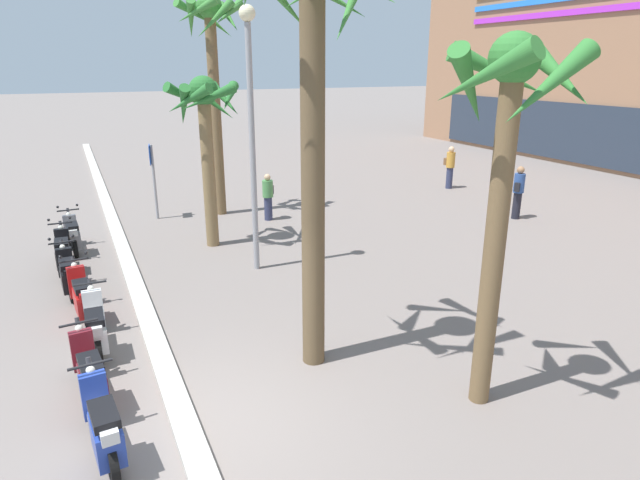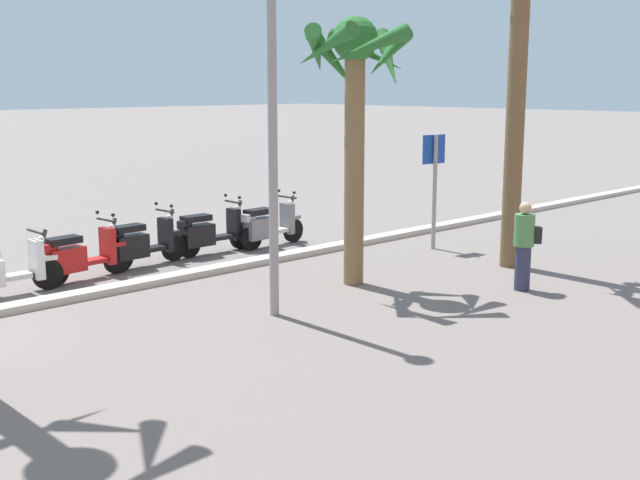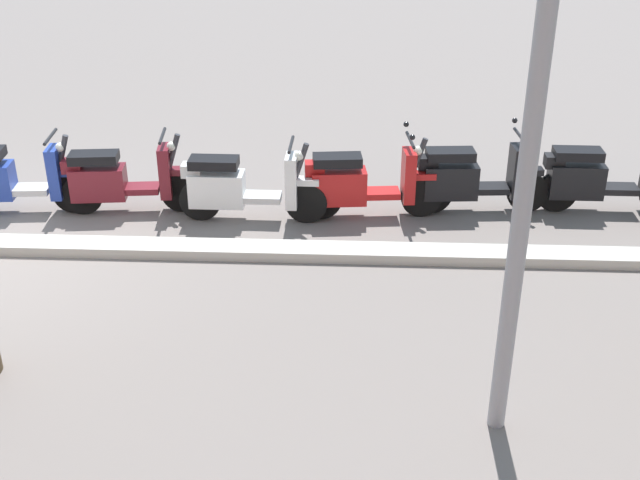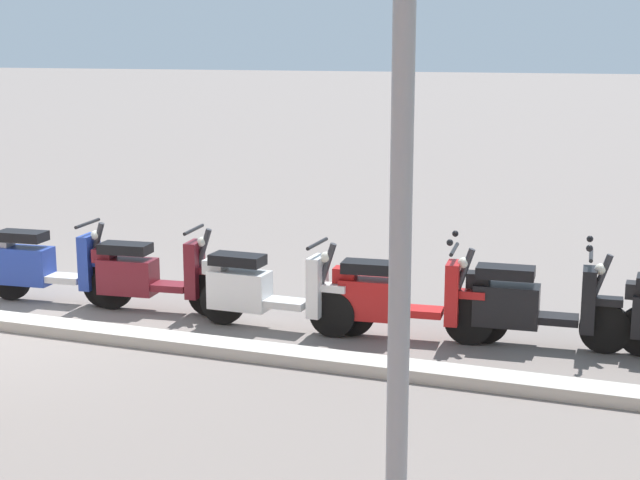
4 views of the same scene
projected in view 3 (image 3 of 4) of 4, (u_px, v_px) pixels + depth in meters
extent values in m
cylinder|color=black|center=(556.00, 192.00, 10.27)|extent=(0.52, 0.10, 0.52)
cube|color=black|center=(613.00, 189.00, 10.21)|extent=(0.60, 0.28, 0.08)
cube|color=black|center=(576.00, 180.00, 10.18)|extent=(0.68, 0.33, 0.44)
cube|color=black|center=(578.00, 154.00, 10.02)|extent=(0.60, 0.30, 0.12)
cube|color=black|center=(554.00, 161.00, 10.08)|extent=(0.24, 0.20, 0.16)
cylinder|color=black|center=(527.00, 192.00, 10.26)|extent=(0.53, 0.14, 0.52)
cylinder|color=black|center=(432.00, 193.00, 10.22)|extent=(0.53, 0.14, 0.52)
cube|color=black|center=(484.00, 188.00, 10.21)|extent=(0.62, 0.32, 0.08)
cube|color=black|center=(450.00, 181.00, 10.15)|extent=(0.70, 0.37, 0.44)
cube|color=black|center=(450.00, 155.00, 9.99)|extent=(0.62, 0.34, 0.12)
cube|color=black|center=(516.00, 171.00, 10.12)|extent=(0.17, 0.35, 0.66)
cube|color=black|center=(530.00, 171.00, 10.13)|extent=(0.33, 0.18, 0.08)
cylinder|color=#333338|center=(524.00, 160.00, 10.06)|extent=(0.29, 0.09, 0.69)
cylinder|color=black|center=(520.00, 136.00, 9.91)|extent=(0.08, 0.56, 0.04)
sphere|color=white|center=(527.00, 147.00, 9.98)|extent=(0.12, 0.12, 0.12)
cube|color=black|center=(428.00, 162.00, 10.03)|extent=(0.25, 0.22, 0.16)
sphere|color=black|center=(515.00, 121.00, 10.07)|extent=(0.07, 0.07, 0.07)
sphere|color=black|center=(525.00, 133.00, 9.64)|extent=(0.07, 0.07, 0.07)
cylinder|color=black|center=(421.00, 197.00, 10.13)|extent=(0.53, 0.15, 0.52)
cylinder|color=black|center=(321.00, 199.00, 10.07)|extent=(0.53, 0.15, 0.52)
cube|color=red|center=(376.00, 193.00, 10.07)|extent=(0.63, 0.34, 0.08)
cube|color=red|center=(339.00, 186.00, 10.00)|extent=(0.71, 0.39, 0.43)
cube|color=black|center=(337.00, 160.00, 9.84)|extent=(0.63, 0.36, 0.12)
cube|color=red|center=(408.00, 176.00, 9.99)|extent=(0.17, 0.35, 0.66)
cube|color=red|center=(423.00, 175.00, 10.00)|extent=(0.33, 0.19, 0.08)
cylinder|color=#333338|center=(415.00, 164.00, 9.93)|extent=(0.29, 0.10, 0.69)
cylinder|color=black|center=(410.00, 140.00, 9.78)|extent=(0.10, 0.56, 0.04)
sphere|color=white|center=(418.00, 151.00, 9.85)|extent=(0.12, 0.12, 0.12)
cube|color=red|center=(315.00, 168.00, 9.88)|extent=(0.26, 0.22, 0.16)
sphere|color=black|center=(406.00, 124.00, 9.94)|extent=(0.07, 0.07, 0.07)
sphere|color=black|center=(412.00, 137.00, 9.51)|extent=(0.07, 0.07, 0.07)
cylinder|color=black|center=(306.00, 203.00, 9.96)|extent=(0.52, 0.10, 0.52)
cylinder|color=black|center=(200.00, 200.00, 10.03)|extent=(0.52, 0.10, 0.52)
cube|color=silver|center=(257.00, 197.00, 9.97)|extent=(0.60, 0.29, 0.08)
cube|color=white|center=(217.00, 189.00, 9.95)|extent=(0.68, 0.33, 0.43)
cube|color=black|center=(214.00, 163.00, 9.79)|extent=(0.60, 0.31, 0.12)
cube|color=white|center=(292.00, 181.00, 9.84)|extent=(0.14, 0.34, 0.66)
cube|color=white|center=(306.00, 181.00, 9.83)|extent=(0.32, 0.16, 0.08)
cylinder|color=#333338|center=(298.00, 170.00, 9.77)|extent=(0.28, 0.07, 0.69)
cylinder|color=black|center=(291.00, 145.00, 9.63)|extent=(0.05, 0.56, 0.04)
sphere|color=white|center=(299.00, 156.00, 9.69)|extent=(0.12, 0.12, 0.12)
cube|color=silver|center=(192.00, 170.00, 9.85)|extent=(0.24, 0.20, 0.16)
cylinder|color=black|center=(182.00, 192.00, 10.26)|extent=(0.53, 0.15, 0.52)
cylinder|color=black|center=(83.00, 194.00, 10.20)|extent=(0.53, 0.15, 0.52)
cube|color=maroon|center=(136.00, 189.00, 10.21)|extent=(0.63, 0.34, 0.08)
cube|color=maroon|center=(99.00, 183.00, 10.14)|extent=(0.71, 0.39, 0.42)
cube|color=black|center=(94.00, 158.00, 9.99)|extent=(0.63, 0.36, 0.12)
cube|color=maroon|center=(166.00, 171.00, 10.12)|extent=(0.18, 0.35, 0.66)
cube|color=maroon|center=(180.00, 171.00, 10.13)|extent=(0.34, 0.19, 0.08)
cylinder|color=#333338|center=(171.00, 160.00, 10.06)|extent=(0.29, 0.10, 0.69)
cylinder|color=black|center=(162.00, 136.00, 9.91)|extent=(0.10, 0.56, 0.04)
sphere|color=white|center=(171.00, 146.00, 9.98)|extent=(0.12, 0.12, 0.12)
cube|color=maroon|center=(72.00, 166.00, 10.02)|extent=(0.26, 0.22, 0.16)
cylinder|color=black|center=(74.00, 193.00, 10.23)|extent=(0.53, 0.15, 0.52)
cube|color=silver|center=(26.00, 190.00, 10.18)|extent=(0.62, 0.33, 0.08)
cube|color=#233D9E|center=(56.00, 172.00, 10.10)|extent=(0.17, 0.35, 0.66)
cube|color=#233D9E|center=(70.00, 172.00, 10.10)|extent=(0.33, 0.19, 0.08)
cylinder|color=#333338|center=(61.00, 161.00, 10.03)|extent=(0.29, 0.10, 0.69)
cylinder|color=black|center=(50.00, 137.00, 9.88)|extent=(0.09, 0.56, 0.04)
sphere|color=white|center=(60.00, 147.00, 9.95)|extent=(0.12, 0.12, 0.12)
cylinder|color=#939399|center=(537.00, 88.00, 5.34)|extent=(0.14, 0.14, 5.66)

